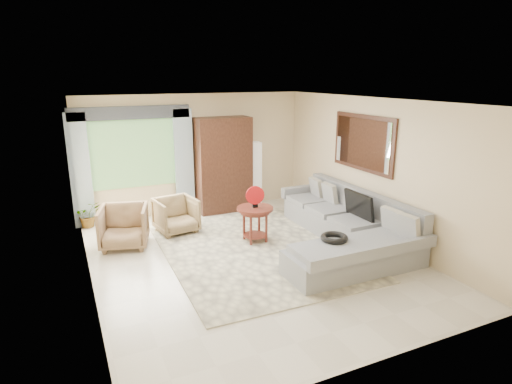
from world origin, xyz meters
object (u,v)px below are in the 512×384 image
potted_plant (88,214)px  floor_lamp (255,174)px  tv_screen (359,205)px  armchair_left (124,227)px  armoire (223,165)px  coffee_table (255,224)px  sectional_sofa (346,231)px  armchair_right (176,215)px

potted_plant → floor_lamp: floor_lamp is taller
tv_screen → floor_lamp: 3.03m
armchair_left → armoire: 2.78m
potted_plant → armoire: bearing=-2.2°
coffee_table → armchair_left: size_ratio=0.80×
sectional_sofa → tv_screen: 0.51m
floor_lamp → sectional_sofa: bearing=-81.7°
armchair_left → potted_plant: 1.48m
coffee_table → armchair_right: armchair_right is taller
armoire → armchair_left: bearing=-152.0°
coffee_table → armoire: 2.17m
tv_screen → armoire: (-1.50, 2.88, 0.33)m
sectional_sofa → armoire: size_ratio=1.65×
tv_screen → coffee_table: size_ratio=1.11×
armoire → tv_screen: bearing=-62.5°
armchair_left → sectional_sofa: bearing=-8.8°
tv_screen → floor_lamp: floor_lamp is taller
tv_screen → armchair_right: 3.47m
floor_lamp → potted_plant: bearing=179.2°
tv_screen → floor_lamp: (-0.70, 2.94, 0.03)m
potted_plant → armoire: size_ratio=0.25×
sectional_sofa → tv_screen: bearing=2.8°
armchair_left → floor_lamp: (3.18, 1.33, 0.37)m
armoire → floor_lamp: armoire is taller
coffee_table → armchair_left: armchair_left is taller
potted_plant → tv_screen: bearing=-34.3°
armchair_right → potted_plant: armchair_right is taller
tv_screen → coffee_table: 1.90m
armchair_right → coffee_table: bearing=-51.5°
sectional_sofa → floor_lamp: 3.03m
potted_plant → armoire: 3.00m
sectional_sofa → armoire: (-1.23, 2.90, 0.77)m
tv_screen → armoire: 3.27m
potted_plant → armoire: armoire is taller
coffee_table → tv_screen: bearing=-26.7°
coffee_table → armoire: size_ratio=0.32×
tv_screen → armchair_right: size_ratio=0.98×
sectional_sofa → tv_screen: size_ratio=4.68×
tv_screen → armchair_right: bearing=145.7°
armchair_right → potted_plant: (-1.54, 1.05, -0.08)m
sectional_sofa → armoire: 3.24m
coffee_table → armchair_left: (-2.21, 0.78, 0.03)m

